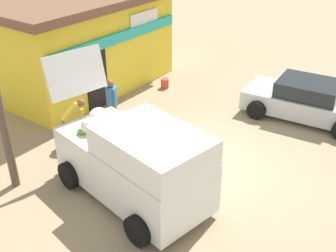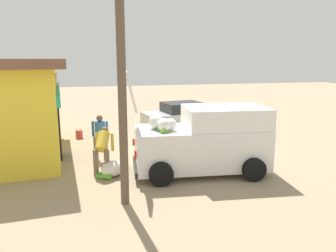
{
  "view_description": "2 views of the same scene",
  "coord_description": "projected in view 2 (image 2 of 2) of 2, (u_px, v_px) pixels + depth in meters",
  "views": [
    {
      "loc": [
        -7.79,
        -5.49,
        6.27
      ],
      "look_at": [
        -0.29,
        1.06,
        0.8
      ],
      "focal_mm": 43.99,
      "sensor_mm": 36.0,
      "label": 1
    },
    {
      "loc": [
        -11.41,
        3.63,
        3.45
      ],
      "look_at": [
        -0.02,
        0.85,
        1.0
      ],
      "focal_mm": 34.9,
      "sensor_mm": 36.0,
      "label": 2
    }
  ],
  "objects": [
    {
      "name": "ground_plane",
      "position": [
        190.0,
        151.0,
        12.4
      ],
      "size": [
        60.0,
        60.0,
        0.0
      ],
      "primitive_type": "plane",
      "color": "#9E896B"
    },
    {
      "name": "vendor_standing",
      "position": [
        100.0,
        134.0,
        11.13
      ],
      "size": [
        0.42,
        0.55,
        1.57
      ],
      "color": "#726047",
      "rests_on": "ground_plane"
    },
    {
      "name": "delivery_van",
      "position": [
        205.0,
        140.0,
        9.9
      ],
      "size": [
        2.45,
        4.34,
        3.09
      ],
      "color": "white",
      "rests_on": "ground_plane"
    },
    {
      "name": "customer_bending",
      "position": [
        103.0,
        147.0,
        9.71
      ],
      "size": [
        0.74,
        0.64,
        1.41
      ],
      "color": "#726047",
      "rests_on": "ground_plane"
    },
    {
      "name": "paint_bucket",
      "position": [
        79.0,
        134.0,
        14.28
      ],
      "size": [
        0.3,
        0.3,
        0.36
      ],
      "primitive_type": "cylinder",
      "color": "#BF3F33",
      "rests_on": "ground_plane"
    },
    {
      "name": "parked_sedan",
      "position": [
        182.0,
        115.0,
        16.53
      ],
      "size": [
        2.64,
        4.16,
        1.26
      ],
      "color": "#B2B7BC",
      "rests_on": "ground_plane"
    },
    {
      "name": "storefront_bar",
      "position": [
        10.0,
        106.0,
        11.74
      ],
      "size": [
        7.3,
        4.47,
        3.43
      ],
      "color": "yellow",
      "rests_on": "ground_plane"
    },
    {
      "name": "utility_pole",
      "position": [
        122.0,
        95.0,
        7.38
      ],
      "size": [
        0.2,
        0.2,
        5.26
      ],
      "primitive_type": "cylinder",
      "color": "brown",
      "rests_on": "ground_plane"
    },
    {
      "name": "unloaded_banana_pile",
      "position": [
        112.0,
        169.0,
        9.67
      ],
      "size": [
        0.93,
        0.97,
        0.47
      ],
      "color": "silver",
      "rests_on": "ground_plane"
    }
  ]
}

